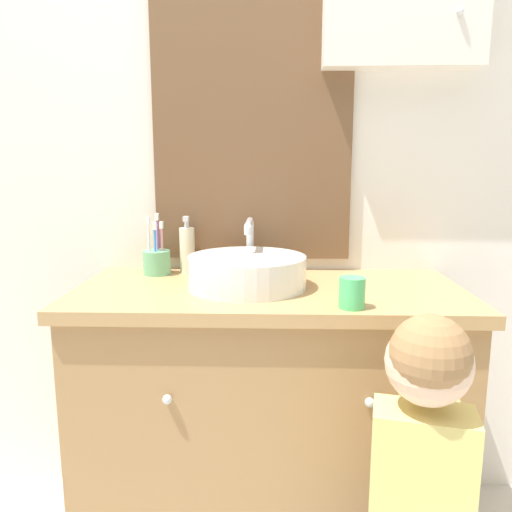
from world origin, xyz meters
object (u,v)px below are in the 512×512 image
(sink_basin, at_px, (248,270))
(child_figure, at_px, (422,471))
(drinking_cup, at_px, (352,293))
(soap_dispenser, at_px, (187,249))
(toothbrush_holder, at_px, (157,261))

(sink_basin, relative_size, child_figure, 0.45)
(drinking_cup, bearing_deg, sink_basin, 142.46)
(soap_dispenser, bearing_deg, sink_basin, -43.68)
(child_figure, bearing_deg, drinking_cup, 114.11)
(toothbrush_holder, bearing_deg, sink_basin, -28.27)
(toothbrush_holder, xyz_separation_m, soap_dispenser, (0.09, 0.04, 0.03))
(toothbrush_holder, xyz_separation_m, child_figure, (0.67, -0.61, -0.31))
(soap_dispenser, bearing_deg, drinking_cup, -40.36)
(toothbrush_holder, bearing_deg, drinking_cup, -32.87)
(drinking_cup, bearing_deg, child_figure, -65.89)
(child_figure, bearing_deg, soap_dispenser, 131.77)
(soap_dispenser, xyz_separation_m, child_figure, (0.58, -0.65, -0.34))
(sink_basin, distance_m, toothbrush_holder, 0.34)
(toothbrush_holder, distance_m, drinking_cup, 0.67)
(soap_dispenser, bearing_deg, child_figure, -48.23)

